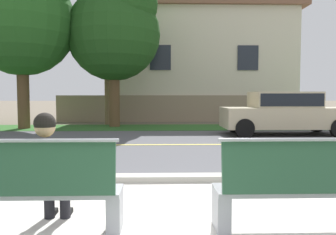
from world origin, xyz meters
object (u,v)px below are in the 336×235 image
Objects in this scene: bench_right at (303,189)px; car_beige_near at (284,111)px; shade_tree_centre at (116,27)px; bench_left at (31,191)px; seated_person_olive at (49,166)px; shade_tree_left at (24,13)px.

car_beige_near is (2.97, 8.68, 0.40)m from bench_right.
shade_tree_centre is at bearing 152.80° from car_beige_near.
car_beige_near reaches higher than bench_left.
bench_left is 10.44m from car_beige_near.
shade_tree_left reaches higher than seated_person_olive.
seated_person_olive is 10.22m from car_beige_near.
car_beige_near is at bearing -13.77° from shade_tree_left.
shade_tree_left reaches higher than bench_left.
bench_left is 12.67m from shade_tree_left.
car_beige_near is at bearing 56.43° from seated_person_olive.
seated_person_olive is at bearing -68.34° from shade_tree_left.
shade_tree_centre is at bearing 105.60° from bench_right.
bench_left is at bearing -87.51° from shade_tree_centre.
car_beige_near reaches higher than bench_right.
bench_right is 2.69m from seated_person_olive.
seated_person_olive is 0.17× the size of shade_tree_left.
shade_tree_left reaches higher than shade_tree_centre.
shade_tree_left is (-4.22, 11.13, 4.32)m from bench_left.
shade_tree_centre is at bearing 11.97° from shade_tree_left.
shade_tree_left is at bearing 166.23° from car_beige_near.
seated_person_olive is 12.34m from shade_tree_centre.
bench_right is 0.25× the size of shade_tree_left.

